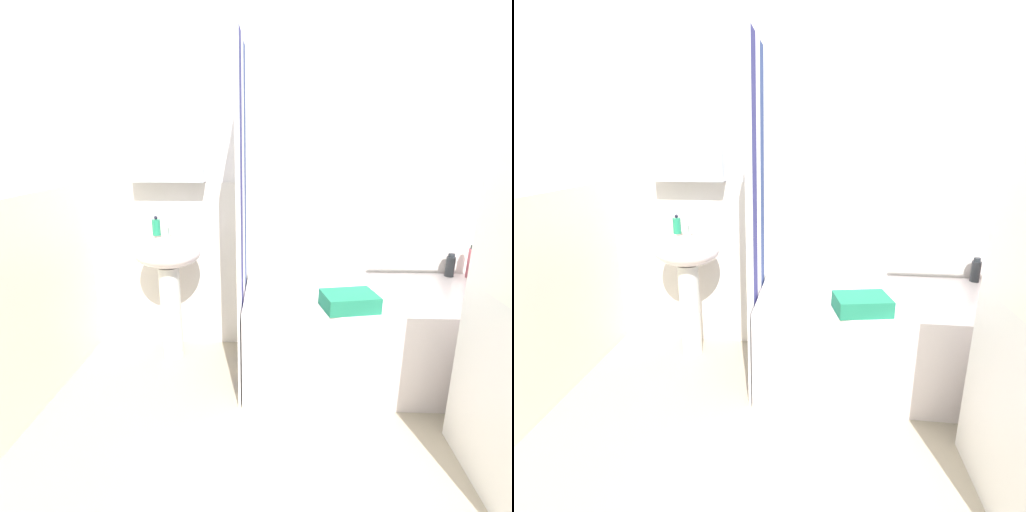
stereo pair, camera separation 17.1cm
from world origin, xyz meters
The scene contains 10 objects.
ground_plane centered at (0.00, 0.00, -0.02)m, with size 4.80×5.60×0.04m, color tan.
wall_back_tiled centered at (-0.06, 1.26, 1.14)m, with size 3.60×0.18×2.40m.
sink centered at (-0.93, 1.03, 0.63)m, with size 0.44×0.34×0.86m.
faucet centered at (-0.93, 1.11, 0.92)m, with size 0.03×0.12×0.12m.
soap_dispenser centered at (-1.02, 1.11, 0.92)m, with size 0.06×0.06×0.13m.
bathtub centered at (0.40, 0.85, 0.29)m, with size 1.60×0.75×0.58m, color silver.
shower_curtain centered at (-0.42, 0.85, 1.00)m, with size 0.01×0.75×2.00m.
shampoo_bottle centered at (1.10, 1.14, 0.68)m, with size 0.05×0.05×0.23m.
body_wash_bottle centered at (0.98, 1.16, 0.65)m, with size 0.06×0.06×0.16m.
towel_folded centered at (0.19, 0.59, 0.62)m, with size 0.29×0.21×0.09m, color #1D7253.
Camera 1 is at (-0.25, -1.41, 1.46)m, focal length 27.28 mm.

